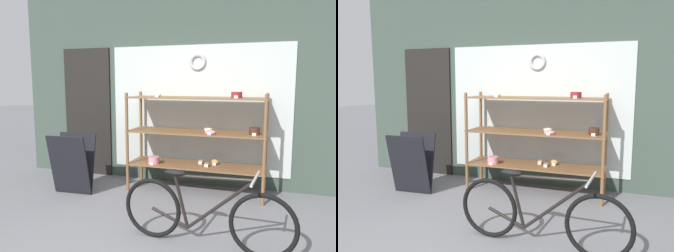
{
  "view_description": "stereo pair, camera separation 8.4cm",
  "coord_description": "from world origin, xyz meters",
  "views": [
    {
      "loc": [
        1.31,
        -2.51,
        1.57
      ],
      "look_at": [
        0.13,
        1.06,
        1.05
      ],
      "focal_mm": 35.0,
      "sensor_mm": 36.0,
      "label": 1
    },
    {
      "loc": [
        1.39,
        -2.49,
        1.57
      ],
      "look_at": [
        0.13,
        1.06,
        1.05
      ],
      "focal_mm": 35.0,
      "sensor_mm": 36.0,
      "label": 2
    }
  ],
  "objects": [
    {
      "name": "display_case",
      "position": [
        0.28,
        1.9,
        0.84
      ],
      "size": [
        1.92,
        0.55,
        1.43
      ],
      "color": "brown",
      "rests_on": "ground_plane"
    },
    {
      "name": "bicycle",
      "position": [
        0.71,
        0.38,
        0.33
      ],
      "size": [
        1.69,
        0.46,
        0.74
      ],
      "rotation": [
        0.0,
        0.0,
        -0.09
      ],
      "color": "black",
      "rests_on": "ground_plane"
    },
    {
      "name": "sandwich_board",
      "position": [
        -1.35,
        1.3,
        0.42
      ],
      "size": [
        0.58,
        0.41,
        0.83
      ],
      "rotation": [
        0.0,
        0.0,
        0.06
      ],
      "color": "black",
      "rests_on": "ground_plane"
    },
    {
      "name": "storefront_facade",
      "position": [
        -0.04,
        2.32,
        1.79
      ],
      "size": [
        5.6,
        0.13,
        3.69
      ],
      "color": "#3D4C42",
      "rests_on": "ground_plane"
    }
  ]
}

